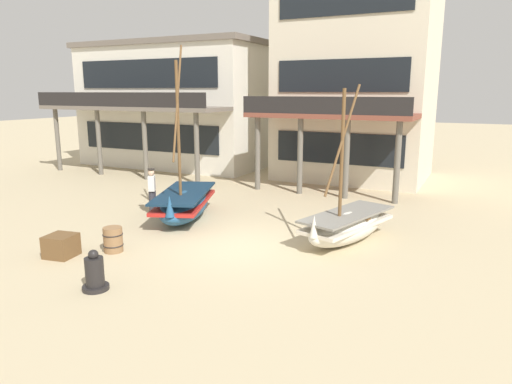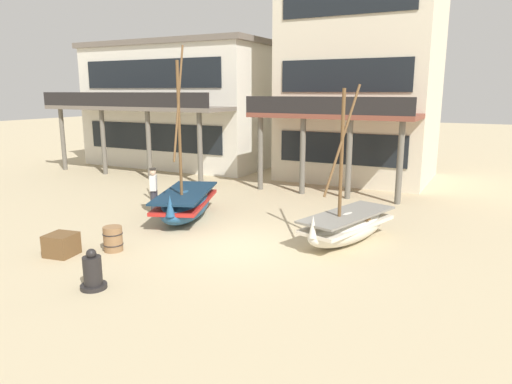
{
  "view_description": "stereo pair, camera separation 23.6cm",
  "coord_description": "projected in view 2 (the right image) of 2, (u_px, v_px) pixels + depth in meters",
  "views": [
    {
      "loc": [
        6.08,
        -11.19,
        4.36
      ],
      "look_at": [
        0.0,
        1.0,
        1.4
      ],
      "focal_mm": 32.57,
      "sensor_mm": 36.0,
      "label": 1
    },
    {
      "loc": [
        6.29,
        -11.08,
        4.36
      ],
      "look_at": [
        0.0,
        1.0,
        1.4
      ],
      "focal_mm": 32.57,
      "sensor_mm": 36.0,
      "label": 2
    }
  ],
  "objects": [
    {
      "name": "harbor_building_main",
      "position": [
        361.0,
        78.0,
        23.03
      ],
      "size": [
        7.39,
        8.48,
        10.06
      ],
      "color": "beige",
      "rests_on": "ground"
    },
    {
      "name": "fishing_boat_centre_large",
      "position": [
        347.0,
        226.0,
        13.59
      ],
      "size": [
        2.14,
        3.68,
        4.56
      ],
      "color": "silver",
      "rests_on": "ground"
    },
    {
      "name": "fishing_boat_near_left",
      "position": [
        186.0,
        203.0,
        16.15
      ],
      "size": [
        2.81,
        4.16,
        5.86
      ],
      "color": "#23517A",
      "rests_on": "ground"
    },
    {
      "name": "wooden_barrel",
      "position": [
        113.0,
        239.0,
        12.89
      ],
      "size": [
        0.56,
        0.56,
        0.7
      ],
      "color": "olive",
      "rests_on": "ground"
    },
    {
      "name": "cargo_crate",
      "position": [
        61.0,
        245.0,
        12.55
      ],
      "size": [
        0.84,
        0.84,
        0.6
      ],
      "primitive_type": "cube",
      "rotation": [
        0.0,
        0.0,
        0.17
      ],
      "color": "brown",
      "rests_on": "ground"
    },
    {
      "name": "capstan_winch",
      "position": [
        93.0,
        273.0,
        10.41
      ],
      "size": [
        0.59,
        0.59,
        0.94
      ],
      "color": "black",
      "rests_on": "ground"
    },
    {
      "name": "ground_plane",
      "position": [
        240.0,
        246.0,
        13.37
      ],
      "size": [
        120.0,
        120.0,
        0.0
      ],
      "primitive_type": "plane",
      "color": "tan"
    },
    {
      "name": "harbor_building_annex",
      "position": [
        187.0,
        105.0,
        28.23
      ],
      "size": [
        11.22,
        9.34,
        7.12
      ],
      "color": "silver",
      "rests_on": "ground"
    },
    {
      "name": "fisherman_by_hull",
      "position": [
        154.0,
        192.0,
        16.68
      ],
      "size": [
        0.38,
        0.42,
        1.68
      ],
      "color": "#33333D",
      "rests_on": "ground"
    }
  ]
}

